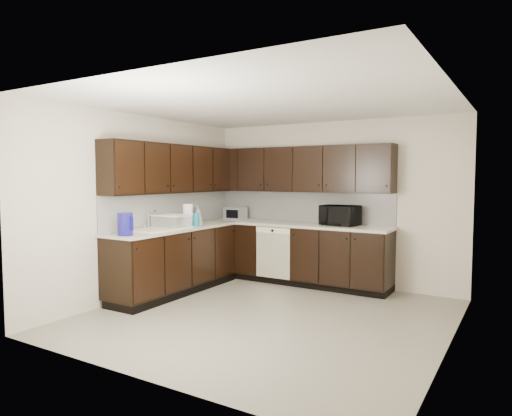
{
  "coord_description": "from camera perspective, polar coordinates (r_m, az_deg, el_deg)",
  "views": [
    {
      "loc": [
        2.62,
        -4.63,
        1.66
      ],
      "look_at": [
        -0.52,
        0.6,
        1.24
      ],
      "focal_mm": 32.0,
      "sensor_mm": 36.0,
      "label": 1
    }
  ],
  "objects": [
    {
      "name": "floor",
      "position": [
        5.57,
        1.43,
        -13.37
      ],
      "size": [
        4.0,
        4.0,
        0.0
      ],
      "primitive_type": "plane",
      "color": "gray",
      "rests_on": "ground"
    },
    {
      "name": "ceiling",
      "position": [
        5.38,
        1.48,
        12.93
      ],
      "size": [
        4.0,
        4.0,
        0.0
      ],
      "primitive_type": "plane",
      "rotation": [
        3.14,
        0.0,
        0.0
      ],
      "color": "white",
      "rests_on": "wall_back"
    },
    {
      "name": "wall_back",
      "position": [
        7.14,
        9.39,
        0.62
      ],
      "size": [
        4.0,
        0.02,
        2.5
      ],
      "primitive_type": "cube",
      "color": "beige",
      "rests_on": "floor"
    },
    {
      "name": "wall_left",
      "position": [
        6.55,
        -13.95,
        0.26
      ],
      "size": [
        0.02,
        4.0,
        2.5
      ],
      "primitive_type": "cube",
      "color": "beige",
      "rests_on": "floor"
    },
    {
      "name": "wall_right",
      "position": [
        4.69,
        23.24,
        -1.4
      ],
      "size": [
        0.02,
        4.0,
        2.5
      ],
      "primitive_type": "cube",
      "color": "beige",
      "rests_on": "floor"
    },
    {
      "name": "wall_front",
      "position": [
        3.74,
        -13.86,
        -2.49
      ],
      "size": [
        4.0,
        0.02,
        2.5
      ],
      "primitive_type": "cube",
      "color": "beige",
      "rests_on": "floor"
    },
    {
      "name": "lower_cabinets",
      "position": [
        6.9,
        -1.31,
        -6.44
      ],
      "size": [
        3.0,
        2.8,
        0.9
      ],
      "color": "black",
      "rests_on": "floor"
    },
    {
      "name": "countertop",
      "position": [
        6.83,
        -1.35,
        -2.26
      ],
      "size": [
        3.03,
        2.83,
        0.04
      ],
      "color": "#BAB3A2",
      "rests_on": "lower_cabinets"
    },
    {
      "name": "backsplash",
      "position": [
        7.1,
        -1.87,
        0.08
      ],
      "size": [
        3.0,
        2.8,
        0.48
      ],
      "color": "silver",
      "rests_on": "countertop"
    },
    {
      "name": "upper_cabinets",
      "position": [
        6.92,
        -1.59,
        4.87
      ],
      "size": [
        3.0,
        2.8,
        0.7
      ],
      "color": "black",
      "rests_on": "wall_back"
    },
    {
      "name": "dishwasher",
      "position": [
        6.98,
        2.15,
        -5.22
      ],
      "size": [
        0.58,
        0.04,
        0.78
      ],
      "color": "#F3EAC6",
      "rests_on": "lower_cabinets"
    },
    {
      "name": "sink",
      "position": [
        6.36,
        -11.93,
        -3.16
      ],
      "size": [
        0.54,
        0.82,
        0.42
      ],
      "color": "#F3EAC6",
      "rests_on": "countertop"
    },
    {
      "name": "microwave",
      "position": [
        6.83,
        10.43,
        -0.91
      ],
      "size": [
        0.56,
        0.41,
        0.3
      ],
      "primitive_type": "imported",
      "rotation": [
        0.0,
        0.0,
        -0.09
      ],
      "color": "black",
      "rests_on": "countertop"
    },
    {
      "name": "soap_bottle_a",
      "position": [
        6.75,
        -7.2,
        -1.44
      ],
      "size": [
        0.1,
        0.1,
        0.18
      ],
      "primitive_type": "imported",
      "rotation": [
        0.0,
        0.0,
        0.25
      ],
      "color": "gray",
      "rests_on": "countertop"
    },
    {
      "name": "soap_bottle_b",
      "position": [
        7.19,
        -7.28,
        -0.72
      ],
      "size": [
        0.13,
        0.13,
        0.27
      ],
      "primitive_type": "imported",
      "rotation": [
        0.0,
        0.0,
        -0.31
      ],
      "color": "gray",
      "rests_on": "countertop"
    },
    {
      "name": "toaster_oven",
      "position": [
        7.61,
        -2.61,
        -0.67
      ],
      "size": [
        0.36,
        0.29,
        0.21
      ],
      "primitive_type": "cube",
      "rotation": [
        0.0,
        0.0,
        0.12
      ],
      "color": "silver",
      "rests_on": "countertop"
    },
    {
      "name": "storage_bin",
      "position": [
        6.48,
        -10.49,
        -1.69
      ],
      "size": [
        0.48,
        0.36,
        0.18
      ],
      "primitive_type": "cube",
      "rotation": [
        0.0,
        0.0,
        -0.05
      ],
      "color": "white",
      "rests_on": "countertop"
    },
    {
      "name": "blue_pitcher",
      "position": [
        5.8,
        -16.05,
        -1.94
      ],
      "size": [
        0.24,
        0.24,
        0.28
      ],
      "primitive_type": "cylinder",
      "rotation": [
        0.0,
        0.0,
        -0.39
      ],
      "color": "#150F8A",
      "rests_on": "countertop"
    },
    {
      "name": "teal_tumbler",
      "position": [
        6.62,
        -7.48,
        -1.46
      ],
      "size": [
        0.11,
        0.11,
        0.2
      ],
      "primitive_type": "cylinder",
      "rotation": [
        0.0,
        0.0,
        0.22
      ],
      "color": "#0E829B",
      "rests_on": "countertop"
    },
    {
      "name": "paper_towel_roll",
      "position": [
        6.72,
        -8.5,
        -0.86
      ],
      "size": [
        0.18,
        0.18,
        0.32
      ],
      "primitive_type": "cylinder",
      "rotation": [
        0.0,
        0.0,
        0.24
      ],
      "color": "white",
      "rests_on": "countertop"
    }
  ]
}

